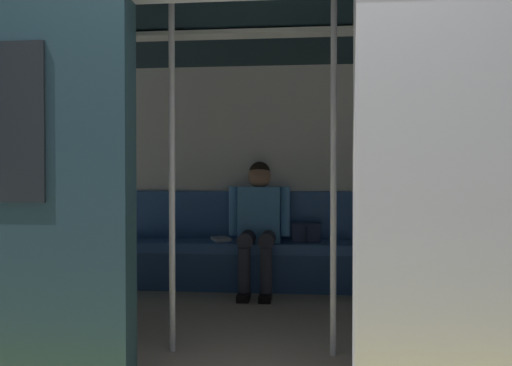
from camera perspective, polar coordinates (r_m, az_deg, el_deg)
The scene contains 7 objects.
train_car at distance 3.56m, azimuth -0.63°, elevation 7.74°, with size 6.40×2.67×2.20m.
bench_seat at distance 4.57m, azimuth 1.65°, elevation -7.98°, with size 2.95×0.44×0.43m.
person_seated at distance 4.48m, azimuth 0.31°, elevation -3.97°, with size 0.55×0.67×1.16m.
handbag at distance 4.59m, azimuth 5.73°, elevation -5.61°, with size 0.26×0.15×0.17m.
book at distance 4.67m, azimuth -3.97°, elevation -6.37°, with size 0.15×0.22×0.03m, color silver.
grab_pole_door at distance 2.97m, azimuth -9.53°, elevation 0.74°, with size 0.04×0.04×2.06m, color silver.
grab_pole_far at distance 2.89m, azimuth 8.81°, elevation 0.74°, with size 0.04×0.04×2.06m, color silver.
Camera 1 is at (-0.30, 2.34, 1.04)m, focal length 35.17 mm.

